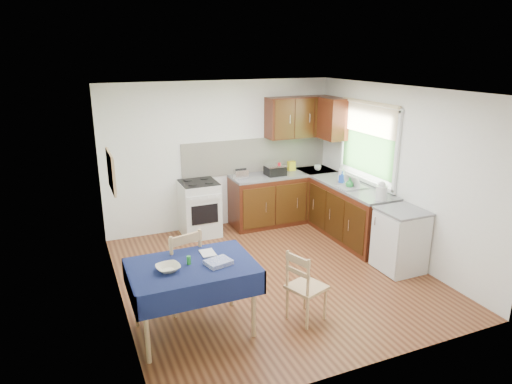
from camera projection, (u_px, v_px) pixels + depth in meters
name	position (u px, v px, depth m)	size (l,w,h in m)	color
floor	(272.00, 274.00, 6.30)	(4.20, 4.20, 0.00)	#4C2514
ceiling	(274.00, 90.00, 5.56)	(4.00, 4.20, 0.02)	silver
wall_back	(221.00, 155.00, 7.78)	(4.00, 0.02, 2.50)	white
wall_front	(373.00, 249.00, 4.09)	(4.00, 0.02, 2.50)	white
wall_left	(114.00, 207.00, 5.18)	(0.02, 4.20, 2.50)	white
wall_right	(397.00, 172.00, 6.68)	(0.02, 4.20, 2.50)	white
base_cabinets	(313.00, 205.00, 7.79)	(1.90, 2.30, 0.86)	#331109
worktop_back	(284.00, 174.00, 8.02)	(1.90, 0.60, 0.04)	slate
worktop_right	(352.00, 187.00, 7.25)	(0.60, 1.70, 0.04)	slate
worktop_corner	(316.00, 171.00, 8.26)	(0.60, 0.60, 0.04)	slate
splashback	(256.00, 155.00, 8.02)	(2.70, 0.02, 0.60)	white
upper_cabinets	(309.00, 117.00, 7.91)	(1.20, 0.85, 0.70)	#331109
stove	(199.00, 208.00, 7.56)	(0.60, 0.61, 0.92)	silver
window	(368.00, 138.00, 7.17)	(0.04, 1.48, 1.26)	#2C5924
fridge	(400.00, 240.00, 6.32)	(0.58, 0.60, 0.89)	silver
corkboard	(111.00, 171.00, 5.35)	(0.04, 0.62, 0.47)	tan
dining_table	(192.00, 274.00, 4.83)	(1.32, 0.90, 0.80)	#0E163B
chair_far	(181.00, 267.00, 5.33)	(0.54, 0.54, 1.01)	tan
chair_near	(304.00, 285.00, 5.10)	(0.48, 0.48, 0.85)	tan
toaster	(241.00, 174.00, 7.62)	(0.23, 0.14, 0.18)	silver
sandwich_press	(275.00, 170.00, 7.86)	(0.32, 0.28, 0.19)	black
sauce_bottle	(279.00, 169.00, 7.79)	(0.05, 0.05, 0.23)	red
yellow_packet	(291.00, 166.00, 8.15)	(0.13, 0.09, 0.17)	yellow
dish_rack	(352.00, 186.00, 7.15)	(0.41, 0.32, 0.20)	gray
kettle	(381.00, 192.00, 6.54)	(0.16, 0.16, 0.28)	silver
cup	(318.00, 168.00, 8.19)	(0.12, 0.12, 0.10)	silver
soap_bottle_a	(342.00, 173.00, 7.47)	(0.11, 0.11, 0.29)	silver
soap_bottle_b	(342.00, 177.00, 7.41)	(0.08, 0.08, 0.18)	blue
soap_bottle_c	(350.00, 183.00, 7.13)	(0.13, 0.13, 0.16)	#258A3A
plate_bowl	(168.00, 268.00, 4.65)	(0.24, 0.24, 0.06)	beige
book	(201.00, 254.00, 5.02)	(0.15, 0.21, 0.02)	white
spice_jar	(189.00, 260.00, 4.79)	(0.04, 0.04, 0.09)	#24852F
tea_towel	(218.00, 262.00, 4.80)	(0.26, 0.20, 0.05)	#273992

